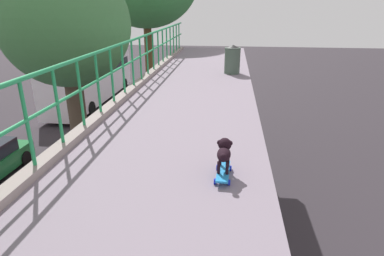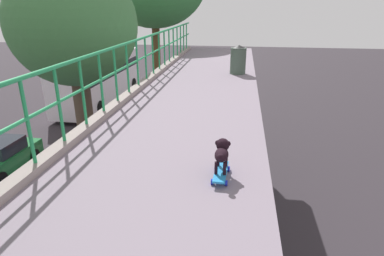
{
  "view_description": "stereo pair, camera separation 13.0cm",
  "coord_description": "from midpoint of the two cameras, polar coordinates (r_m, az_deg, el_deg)",
  "views": [
    {
      "loc": [
        1.98,
        -1.12,
        7.16
      ],
      "look_at": [
        1.48,
        3.0,
        5.58
      ],
      "focal_mm": 30.38,
      "sensor_mm": 36.0,
      "label": 1
    },
    {
      "loc": [
        2.11,
        -1.1,
        7.16
      ],
      "look_at": [
        1.48,
        3.0,
        5.58
      ],
      "focal_mm": 30.38,
      "sensor_mm": 36.0,
      "label": 2
    }
  ],
  "objects": [
    {
      "name": "roadside_tree_mid",
      "position": [
        10.59,
        -19.71,
        16.06
      ],
      "size": [
        3.76,
        3.76,
        8.41
      ],
      "color": "brown",
      "rests_on": "ground"
    },
    {
      "name": "toy_skateboard",
      "position": [
        3.74,
        6.08,
        -7.74
      ],
      "size": [
        0.19,
        0.51,
        0.09
      ],
      "color": "#2286CE",
      "rests_on": "overpass_deck"
    },
    {
      "name": "city_bus",
      "position": [
        26.35,
        -15.55,
        8.75
      ],
      "size": [
        2.54,
        11.72,
        3.48
      ],
      "color": "white",
      "rests_on": "ground"
    },
    {
      "name": "litter_bin",
      "position": [
        9.44,
        8.5,
        11.87
      ],
      "size": [
        0.45,
        0.45,
        0.8
      ],
      "color": "#445649",
      "rests_on": "overpass_deck"
    },
    {
      "name": "small_dog",
      "position": [
        3.7,
        6.29,
        -4.13
      ],
      "size": [
        0.18,
        0.41,
        0.34
      ],
      "color": "black",
      "rests_on": "toy_skateboard"
    },
    {
      "name": "car_blue_fifth",
      "position": [
        12.69,
        -25.31,
        -12.03
      ],
      "size": [
        1.78,
        4.32,
        1.45
      ],
      "color": "navy",
      "rests_on": "ground"
    },
    {
      "name": "car_red_taxi_seventh",
      "position": [
        17.27,
        -15.08,
        -1.86
      ],
      "size": [
        1.93,
        4.1,
        1.59
      ],
      "color": "red",
      "rests_on": "ground"
    },
    {
      "name": "car_green_sixth",
      "position": [
        16.96,
        -30.3,
        -4.58
      ],
      "size": [
        1.79,
        3.85,
        1.5
      ],
      "color": "#1B6730",
      "rests_on": "ground"
    }
  ]
}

